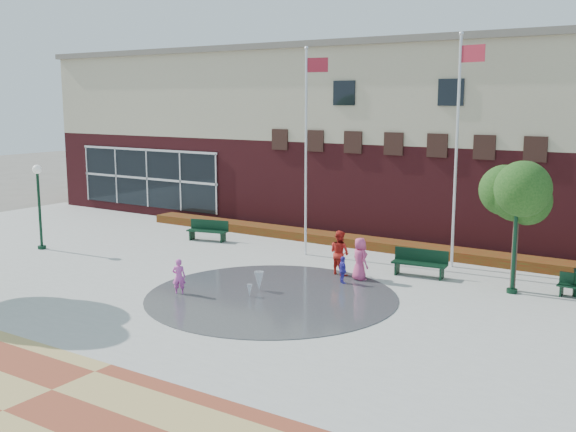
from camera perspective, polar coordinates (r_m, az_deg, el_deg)
The scene contains 19 objects.
ground at distance 20.32m, azimuth -6.26°, elevation -8.87°, with size 120.00×120.00×0.00m, color #666056.
plaza_concrete at distance 23.39m, azimuth 0.00°, elevation -6.28°, with size 46.00×18.00×0.01m, color #A8A8A0.
paver_band at distance 15.95m, azimuth -23.00°, elevation -14.98°, with size 46.00×6.00×0.01m, color brown.
splash_pad at distance 22.60m, azimuth -1.40°, elevation -6.86°, with size 8.40×8.40×0.01m, color #383A3D.
library_building at distance 34.61m, azimuth 12.39°, elevation 6.52°, with size 44.40×10.40×9.20m.
flower_bed at distance 29.85m, azimuth 8.02°, elevation -2.84°, with size 26.00×1.20×0.40m, color #8F0A08.
flagpole_left at distance 27.86m, azimuth 1.63°, elevation 6.33°, with size 1.00×0.25×8.62m.
flagpole_right at distance 26.52m, azimuth 14.21°, elevation 6.35°, with size 1.09×0.34×8.99m.
lamp_left at distance 31.19m, azimuth -20.35°, elevation 1.51°, with size 0.39×0.39×3.73m.
lamp_right at distance 23.71m, azimuth 18.72°, elevation -0.77°, with size 0.40×0.40×3.78m.
bench_left at distance 31.52m, azimuth -6.82°, elevation -1.56°, with size 2.00×0.96×0.97m.
bench_mid at distance 25.49m, azimuth 11.06°, elevation -4.36°, with size 2.08×0.81×1.02m.
tree_mid at distance 23.87m, azimuth 18.87°, elevation 1.52°, with size 2.66×2.66×4.48m.
water_jet_a at distance 23.24m, azimuth -2.46°, elevation -6.40°, with size 0.34×0.34×0.66m, color white.
water_jet_b at distance 22.57m, azimuth -3.27°, elevation -6.90°, with size 0.18×0.18×0.41m, color white.
child_splash at distance 23.02m, azimuth -9.22°, elevation -5.09°, with size 0.45×0.30×1.24m, color #E554BE.
adult_red at distance 25.22m, azimuth 4.38°, elevation -3.13°, with size 0.83×0.64×1.70m, color red.
adult_pink at distance 24.56m, azimuth 6.10°, elevation -3.66°, with size 0.77×0.50×1.58m, color #D8477E.
child_blue at distance 24.06m, azimuth 4.66°, elevation -4.61°, with size 0.60×0.25×1.02m, color #473AC1.
Camera 1 is at (12.30, -14.82, 6.48)m, focal length 42.00 mm.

